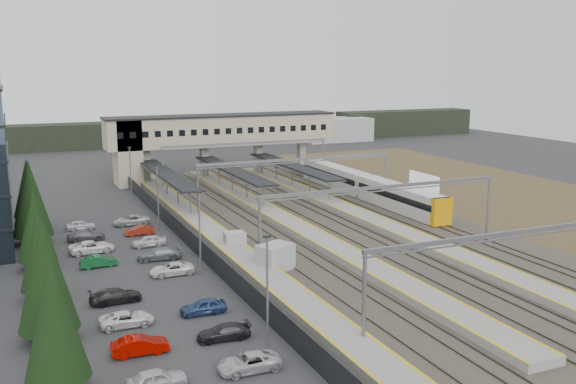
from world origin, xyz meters
name	(u,v)px	position (x,y,z in m)	size (l,w,h in m)	color
ground	(251,245)	(0.00, 0.00, 0.00)	(220.00, 220.00, 0.00)	#2B2B2D
conifer_row	(37,231)	(-22.00, -3.86, 4.84)	(4.42, 49.82, 9.50)	black
car_park	(139,271)	(-13.47, -6.37, 0.61)	(10.73, 44.42, 1.29)	silver
lampposts	(176,211)	(-8.00, 1.25, 4.34)	(0.50, 53.25, 8.07)	slate
fence	(182,231)	(-6.50, 5.00, 1.00)	(0.08, 90.00, 2.00)	#26282B
relay_cabin_near	(275,258)	(-1.13, -9.78, 1.35)	(3.91, 3.45, 2.70)	#A3A5A9
relay_cabin_far	(235,241)	(-2.33, -1.33, 1.00)	(2.32, 1.99, 2.00)	#A3A5A9
rail_corridor	(308,224)	(9.34, 5.00, 0.29)	(34.00, 90.00, 0.92)	#39352B
canopies	(232,170)	(7.00, 27.00, 3.92)	(23.10, 30.00, 3.28)	black
footbridge	(207,134)	(7.70, 42.00, 7.93)	(40.40, 6.40, 11.20)	#B7AF8B
gantries	(335,180)	(12.00, 3.00, 6.00)	(28.40, 62.28, 7.17)	slate
train	(366,187)	(24.00, 16.02, 1.93)	(2.69, 37.42, 3.39)	beige
billboard	(424,187)	(25.65, 4.03, 3.84)	(0.20, 6.54, 5.66)	slate
scrub_east	(529,202)	(45.00, 5.00, 0.03)	(34.00, 120.00, 0.06)	#42361D
treeline_far	(212,132)	(23.81, 92.28, 2.95)	(170.00, 19.00, 7.00)	black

